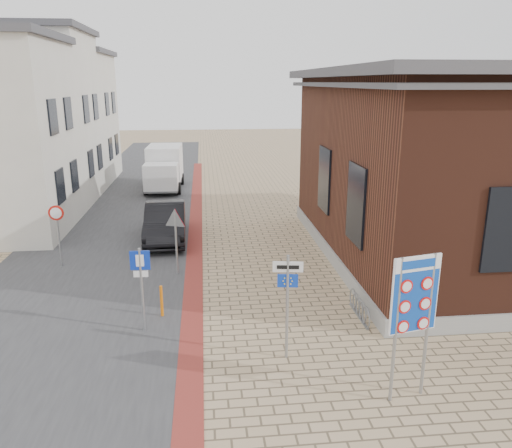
{
  "coord_description": "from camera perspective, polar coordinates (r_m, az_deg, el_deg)",
  "views": [
    {
      "loc": [
        -1.57,
        -10.16,
        6.34
      ],
      "look_at": [
        -0.03,
        4.26,
        2.2
      ],
      "focal_mm": 35.0,
      "sensor_mm": 36.0,
      "label": 1
    }
  ],
  "objects": [
    {
      "name": "ground",
      "position": [
        12.08,
        2.38,
        -15.75
      ],
      "size": [
        120.0,
        120.0,
        0.0
      ],
      "primitive_type": "plane",
      "color": "tan",
      "rests_on": "ground"
    },
    {
      "name": "road_strip",
      "position": [
        26.24,
        -14.51,
        1.46
      ],
      "size": [
        7.0,
        60.0,
        0.02
      ],
      "primitive_type": "cube",
      "color": "#38383A",
      "rests_on": "ground"
    },
    {
      "name": "curb_strip",
      "position": [
        21.13,
        -6.97,
        -1.6
      ],
      "size": [
        0.6,
        40.0,
        0.02
      ],
      "primitive_type": "cube",
      "color": "maroon",
      "rests_on": "ground"
    },
    {
      "name": "brick_building",
      "position": [
        20.34,
        25.44,
        6.34
      ],
      "size": [
        13.0,
        13.0,
        6.8
      ],
      "color": "gray",
      "rests_on": "ground"
    },
    {
      "name": "townhouse_mid",
      "position": [
        29.75,
        -25.03,
        11.07
      ],
      "size": [
        7.4,
        6.4,
        9.1
      ],
      "color": "beige",
      "rests_on": "ground"
    },
    {
      "name": "townhouse_far",
      "position": [
        35.5,
        -21.9,
        11.31
      ],
      "size": [
        7.4,
        6.4,
        8.3
      ],
      "color": "beige",
      "rests_on": "ground"
    },
    {
      "name": "bike_rack",
      "position": [
        14.4,
        11.72,
        -9.38
      ],
      "size": [
        0.08,
        1.8,
        0.6
      ],
      "color": "slate",
      "rests_on": "ground"
    },
    {
      "name": "sedan",
      "position": [
        20.97,
        -10.32,
        0.24
      ],
      "size": [
        1.75,
        4.66,
        1.52
      ],
      "primitive_type": "imported",
      "rotation": [
        0.0,
        0.0,
        0.03
      ],
      "color": "black",
      "rests_on": "ground"
    },
    {
      "name": "box_truck",
      "position": [
        30.94,
        -10.45,
        6.36
      ],
      "size": [
        2.21,
        4.97,
        2.57
      ],
      "rotation": [
        0.0,
        0.0,
        -0.03
      ],
      "color": "slate",
      "rests_on": "ground"
    },
    {
      "name": "border_sign",
      "position": [
        10.4,
        17.68,
        -7.97
      ],
      "size": [
        1.05,
        0.28,
        3.13
      ],
      "rotation": [
        0.0,
        0.0,
        0.22
      ],
      "color": "gray",
      "rests_on": "ground"
    },
    {
      "name": "essen_sign",
      "position": [
        11.58,
        3.62,
        -7.6
      ],
      "size": [
        0.7,
        0.14,
        2.59
      ],
      "rotation": [
        0.0,
        0.0,
        -0.14
      ],
      "color": "gray",
      "rests_on": "ground"
    },
    {
      "name": "parking_sign",
      "position": [
        13.17,
        -13.01,
        -5.81
      ],
      "size": [
        0.51,
        0.07,
        2.3
      ],
      "rotation": [
        0.0,
        0.0,
        -0.02
      ],
      "color": "gray",
      "rests_on": "ground"
    },
    {
      "name": "yield_sign",
      "position": [
        16.84,
        -9.19,
        -0.23
      ],
      "size": [
        0.77,
        0.34,
        2.26
      ],
      "rotation": [
        0.0,
        0.0,
        -0.37
      ],
      "color": "gray",
      "rests_on": "ground"
    },
    {
      "name": "speed_sign",
      "position": [
        18.7,
        -21.72,
        -0.25
      ],
      "size": [
        0.53,
        0.07,
        2.25
      ],
      "rotation": [
        0.0,
        0.0,
        0.0
      ],
      "color": "gray",
      "rests_on": "ground"
    },
    {
      "name": "bollard",
      "position": [
        14.29,
        -10.74,
        -8.67
      ],
      "size": [
        0.1,
        0.1,
        0.92
      ],
      "primitive_type": "cylinder",
      "rotation": [
        0.0,
        0.0,
        -0.31
      ],
      "color": "orange",
      "rests_on": "ground"
    }
  ]
}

